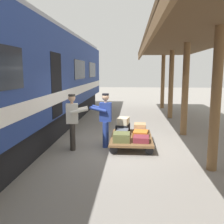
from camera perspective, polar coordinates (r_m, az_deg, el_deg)
ground_plane at (r=8.25m, az=2.23°, el=-7.71°), size 60.00×60.00×0.00m
platform_canopy at (r=8.16m, az=18.57°, el=14.95°), size 3.20×18.40×3.56m
train_car at (r=8.79m, az=-21.69°, el=6.35°), size 3.02×20.87×4.00m
luggage_cart at (r=8.26m, az=4.34°, el=-5.77°), size 1.30×2.09×0.31m
suitcase_orange_carryall at (r=8.23m, az=6.38°, el=-4.86°), size 0.52×0.57×0.19m
suitcase_maroon_trunk at (r=8.80m, az=6.26°, el=-4.01°), size 0.44×0.64×0.17m
suitcase_burgundy_valise at (r=7.68m, az=6.52°, el=-6.00°), size 0.49×0.52×0.16m
suitcase_slate_roller at (r=8.23m, az=2.31°, el=-4.70°), size 0.40×0.58×0.22m
suitcase_black_hardshell at (r=8.78m, az=2.46°, el=-3.62°), size 0.49×0.68×0.28m
suitcase_olive_duffel at (r=7.67m, az=2.15°, el=-5.62°), size 0.50×0.53×0.25m
suitcase_tan_vintage at (r=8.76m, az=6.24°, el=-3.02°), size 0.41×0.47×0.14m
suitcase_cream_canvas at (r=8.73m, az=2.53°, el=-2.00°), size 0.43×0.54×0.23m
porter_in_overalls at (r=8.04m, az=-1.58°, el=-1.36°), size 0.69×0.46×1.70m
porter_by_door at (r=7.84m, az=-8.70°, el=-1.74°), size 0.72×0.52×1.70m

